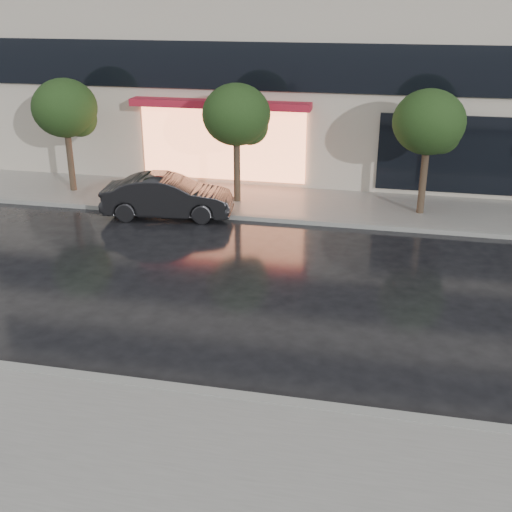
# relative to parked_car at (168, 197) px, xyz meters

# --- Properties ---
(ground) EXTENTS (120.00, 120.00, 0.00)m
(ground) POSITION_rel_parked_car_xyz_m (4.82, -8.24, -0.67)
(ground) COLOR black
(ground) RESTS_ON ground
(sidewalk_near) EXTENTS (60.00, 4.50, 0.12)m
(sidewalk_near) POSITION_rel_parked_car_xyz_m (4.82, -11.49, -0.61)
(sidewalk_near) COLOR slate
(sidewalk_near) RESTS_ON ground
(sidewalk_far) EXTENTS (60.00, 3.50, 0.12)m
(sidewalk_far) POSITION_rel_parked_car_xyz_m (4.82, 2.01, -0.61)
(sidewalk_far) COLOR slate
(sidewalk_far) RESTS_ON ground
(curb_near) EXTENTS (60.00, 0.25, 0.14)m
(curb_near) POSITION_rel_parked_car_xyz_m (4.82, -9.24, -0.60)
(curb_near) COLOR gray
(curb_near) RESTS_ON ground
(curb_far) EXTENTS (60.00, 0.25, 0.14)m
(curb_far) POSITION_rel_parked_car_xyz_m (4.82, 0.26, -0.60)
(curb_far) COLOR gray
(curb_far) RESTS_ON ground
(tree_far_west) EXTENTS (2.20, 2.20, 3.99)m
(tree_far_west) POSITION_rel_parked_car_xyz_m (-4.12, 1.79, 2.25)
(tree_far_west) COLOR #33261C
(tree_far_west) RESTS_ON ground
(tree_mid_west) EXTENTS (2.20, 2.20, 3.99)m
(tree_mid_west) POSITION_rel_parked_car_xyz_m (1.88, 1.79, 2.25)
(tree_mid_west) COLOR #33261C
(tree_mid_west) RESTS_ON ground
(tree_mid_east) EXTENTS (2.20, 2.20, 3.99)m
(tree_mid_east) POSITION_rel_parked_car_xyz_m (7.88, 1.79, 2.25)
(tree_mid_east) COLOR #33261C
(tree_mid_east) RESTS_ON ground
(parked_car) EXTENTS (4.22, 1.97, 1.34)m
(parked_car) POSITION_rel_parked_car_xyz_m (0.00, 0.00, 0.00)
(parked_car) COLOR black
(parked_car) RESTS_ON ground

